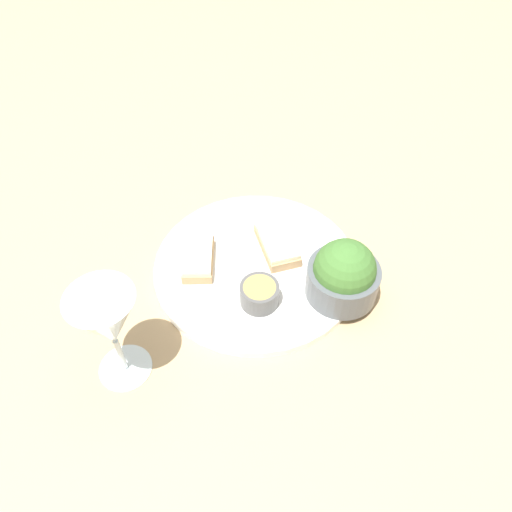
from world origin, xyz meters
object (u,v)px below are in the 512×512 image
object	(u,v)px
sauce_ramekin	(261,293)
cheese_toast_far	(198,258)
salad_bowl	(344,275)
cheese_toast_near	(277,244)
wine_glass	(108,323)

from	to	relation	value
sauce_ramekin	cheese_toast_far	distance (m)	0.13
salad_bowl	sauce_ramekin	distance (m)	0.13
cheese_toast_near	salad_bowl	bearing A→B (deg)	42.99
salad_bowl	cheese_toast_near	xyz separation A→B (m)	(-0.10, -0.09, -0.03)
sauce_ramekin	cheese_toast_near	distance (m)	0.11
sauce_ramekin	cheese_toast_far	xyz separation A→B (m)	(-0.09, -0.10, -0.01)
sauce_ramekin	wine_glass	xyz separation A→B (m)	(0.09, -0.20, 0.08)
cheese_toast_far	wine_glass	distance (m)	0.23
salad_bowl	cheese_toast_far	xyz separation A→B (m)	(-0.07, -0.22, -0.03)
cheese_toast_near	cheese_toast_far	xyz separation A→B (m)	(0.02, -0.13, -0.00)
sauce_ramekin	cheese_toast_far	world-z (taller)	sauce_ramekin
sauce_ramekin	cheese_toast_far	bearing A→B (deg)	-131.10
cheese_toast_far	wine_glass	world-z (taller)	wine_glass
cheese_toast_near	wine_glass	size ratio (longest dim) A/B	0.65
sauce_ramekin	wine_glass	size ratio (longest dim) A/B	0.36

